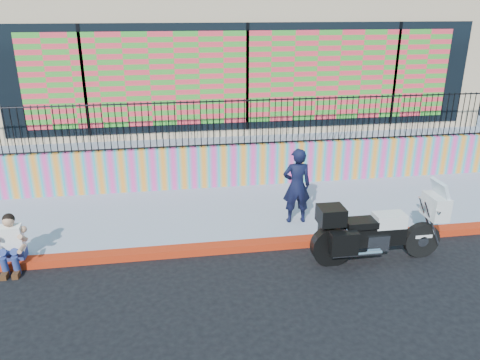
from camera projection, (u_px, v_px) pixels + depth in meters
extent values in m
plane|color=black|center=(281.00, 246.00, 9.63)|extent=(90.00, 90.00, 0.00)
cube|color=#AE210C|center=(281.00, 243.00, 9.60)|extent=(16.00, 0.30, 0.15)
cube|color=#999FB7|center=(264.00, 211.00, 11.13)|extent=(16.00, 3.00, 0.15)
cube|color=#EC3E9B|center=(252.00, 164.00, 12.39)|extent=(16.00, 0.20, 1.10)
cube|color=#999FB7|center=(227.00, 123.00, 17.13)|extent=(16.00, 10.00, 1.25)
cube|color=tan|center=(227.00, 49.00, 16.03)|extent=(14.00, 8.00, 4.00)
cube|color=black|center=(247.00, 78.00, 12.45)|extent=(12.60, 0.04, 2.80)
cube|color=#F83748|center=(247.00, 78.00, 12.42)|extent=(11.48, 0.02, 2.40)
cylinder|color=black|center=(421.00, 240.00, 9.14)|extent=(0.71, 0.15, 0.71)
cylinder|color=black|center=(331.00, 247.00, 8.87)|extent=(0.71, 0.15, 0.71)
cube|color=black|center=(378.00, 235.00, 8.94)|extent=(1.02, 0.30, 0.37)
cube|color=silver|center=(375.00, 240.00, 8.97)|extent=(0.43, 0.37, 0.32)
cube|color=silver|center=(389.00, 220.00, 8.87)|extent=(0.59, 0.35, 0.26)
cube|color=black|center=(361.00, 223.00, 8.79)|extent=(0.59, 0.37, 0.13)
cube|color=silver|center=(436.00, 206.00, 8.93)|extent=(0.32, 0.56, 0.45)
cube|color=silver|center=(440.00, 190.00, 8.81)|extent=(0.20, 0.50, 0.36)
cube|color=black|center=(331.00, 215.00, 8.63)|extent=(0.47, 0.45, 0.32)
cube|color=black|center=(344.00, 243.00, 8.51)|extent=(0.52, 0.19, 0.43)
cube|color=black|center=(332.00, 228.00, 9.11)|extent=(0.52, 0.19, 0.43)
cube|color=silver|center=(422.00, 235.00, 9.11)|extent=(0.35, 0.17, 0.06)
imported|color=black|center=(297.00, 186.00, 10.12)|extent=(0.63, 0.43, 1.68)
cube|color=navy|center=(16.00, 253.00, 8.88)|extent=(0.36, 0.28, 0.18)
cube|color=white|center=(12.00, 238.00, 8.72)|extent=(0.38, 0.27, 0.54)
sphere|color=tan|center=(8.00, 221.00, 8.56)|extent=(0.21, 0.21, 0.21)
cube|color=#472814|center=(5.00, 275.00, 8.53)|extent=(0.11, 0.26, 0.10)
cube|color=#472814|center=(17.00, 274.00, 8.55)|extent=(0.11, 0.26, 0.10)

